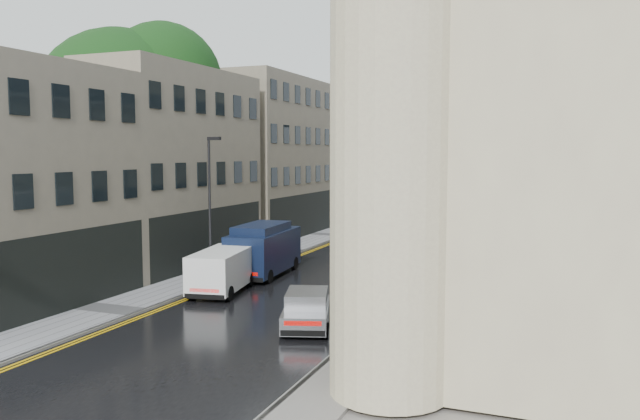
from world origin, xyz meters
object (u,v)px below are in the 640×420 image
Objects in this scene: white_van at (191,277)px; tree_far at (237,155)px; tree_near at (121,144)px; cream_bus at (369,232)px; lamp_post_far at (338,180)px; lamp_post_near at (210,211)px; silver_hatchback at (283,318)px; navy_van at (231,253)px; white_lorry at (376,247)px; pedestrian at (238,247)px.

tree_far is at bearing 102.72° from white_van.
tree_near is 1.33× the size of cream_bus.
white_van is 22.66m from lamp_post_far.
tree_near is at bearing 169.22° from lamp_post_near.
cream_bus is at bearing 79.30° from silver_hatchback.
lamp_post_near is (-0.74, 2.86, 2.61)m from white_van.
white_van is at bearing 131.00° from silver_hatchback.
navy_van is 2.54m from lamp_post_near.
white_van is (-7.09, -4.56, -1.06)m from white_lorry.
cream_bus is at bearing 33.81° from tree_near.
white_lorry reaches higher than pedestrian.
navy_van reaches higher than silver_hatchback.
tree_near is 18.00m from lamp_post_far.
tree_far is at bearing 160.76° from cream_bus.
white_lorry is at bearing 24.21° from lamp_post_near.
white_van is at bearing -90.36° from navy_van.
silver_hatchback is 10.08m from navy_van.
tree_near is 1.11× the size of tree_far.
tree_near reaches higher than lamp_post_far.
tree_far is 21.53m from white_lorry.
navy_van reaches higher than pedestrian.
lamp_post_near is at bearing 127.74° from pedestrian.
white_van is 8.46m from pedestrian.
lamp_post_far reaches higher than lamp_post_near.
navy_van is 4.53m from pedestrian.
white_van is (8.52, -6.12, -5.92)m from tree_near.
tree_near is 3.13× the size of white_van.
white_lorry is at bearing 22.19° from white_van.
tree_near reaches higher than cream_bus.
tree_near is at bearing 161.03° from navy_van.
tree_far reaches higher than silver_hatchback.
lamp_post_far is (-7.37, 26.02, 3.65)m from silver_hatchback.
white_lorry reaches higher than white_van.
pedestrian is 14.60m from lamp_post_far.
pedestrian is (-2.18, 8.18, 0.05)m from white_van.
tree_far reaches higher than pedestrian.
silver_hatchback is 14.45m from pedestrian.
pedestrian is 6.08m from lamp_post_near.
lamp_post_far is at bearing 124.33° from cream_bus.
pedestrian is at bearing 161.91° from white_lorry.
tree_near is at bearing 133.76° from white_van.
cream_bus is 12.51m from lamp_post_near.
lamp_post_near reaches higher than navy_van.
lamp_post_far reaches higher than navy_van.
tree_near is 1.76× the size of white_lorry.
silver_hatchback is at bearing -93.41° from white_lorry.
cream_bus reaches higher than pedestrian.
white_lorry is at bearing -84.49° from lamp_post_far.
pedestrian is (6.34, 2.06, -5.87)m from tree_near.
cream_bus is 8.54m from pedestrian.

